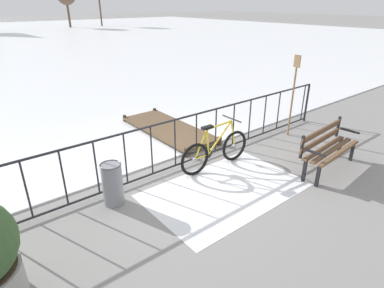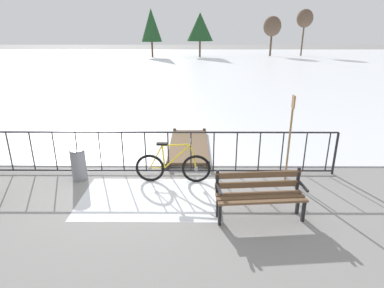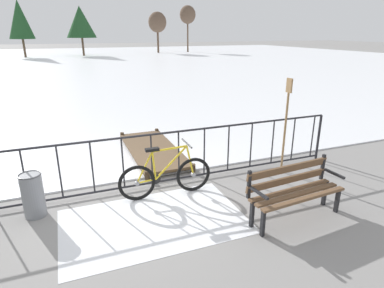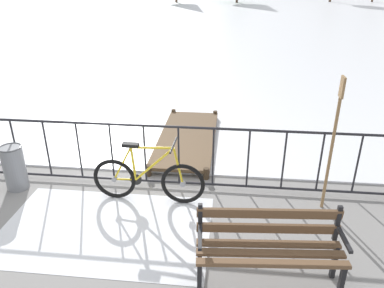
{
  "view_description": "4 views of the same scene",
  "coord_description": "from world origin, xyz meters",
  "px_view_note": "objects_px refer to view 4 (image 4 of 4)",
  "views": [
    {
      "loc": [
        -3.31,
        -4.63,
        3.1
      ],
      "look_at": [
        0.14,
        -0.35,
        0.63
      ],
      "focal_mm": 29.86,
      "sensor_mm": 36.0,
      "label": 1
    },
    {
      "loc": [
        1.14,
        -6.98,
        3.25
      ],
      "look_at": [
        1.11,
        -0.09,
        0.79
      ],
      "focal_mm": 29.54,
      "sensor_mm": 36.0,
      "label": 2
    },
    {
      "loc": [
        -0.84,
        -5.56,
        2.85
      ],
      "look_at": [
        1.42,
        0.15,
        0.71
      ],
      "focal_mm": 30.44,
      "sensor_mm": 36.0,
      "label": 3
    },
    {
      "loc": [
        1.86,
        -5.21,
        3.22
      ],
      "look_at": [
        1.29,
        -0.0,
        0.78
      ],
      "focal_mm": 35.19,
      "sensor_mm": 36.0,
      "label": 4
    }
  ],
  "objects_px": {
    "park_bench": "(269,242)",
    "trash_bin": "(14,167)",
    "bicycle_near_railing": "(148,179)",
    "oar_upright": "(334,137)"
  },
  "relations": [
    {
      "from": "park_bench",
      "to": "trash_bin",
      "type": "height_order",
      "value": "park_bench"
    },
    {
      "from": "bicycle_near_railing",
      "to": "park_bench",
      "type": "xyz_separation_m",
      "value": [
        1.67,
        -1.42,
        0.14
      ]
    },
    {
      "from": "trash_bin",
      "to": "bicycle_near_railing",
      "type": "bearing_deg",
      "value": -3.27
    },
    {
      "from": "park_bench",
      "to": "trash_bin",
      "type": "bearing_deg",
      "value": 158.1
    },
    {
      "from": "bicycle_near_railing",
      "to": "oar_upright",
      "type": "xyz_separation_m",
      "value": [
        2.6,
        0.11,
        0.77
      ]
    },
    {
      "from": "trash_bin",
      "to": "oar_upright",
      "type": "height_order",
      "value": "oar_upright"
    },
    {
      "from": "trash_bin",
      "to": "oar_upright",
      "type": "bearing_deg",
      "value": -0.23
    },
    {
      "from": "trash_bin",
      "to": "oar_upright",
      "type": "xyz_separation_m",
      "value": [
        4.78,
        -0.02,
        0.76
      ]
    },
    {
      "from": "oar_upright",
      "to": "park_bench",
      "type": "bearing_deg",
      "value": -121.22
    },
    {
      "from": "bicycle_near_railing",
      "to": "park_bench",
      "type": "bearing_deg",
      "value": -40.42
    }
  ]
}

